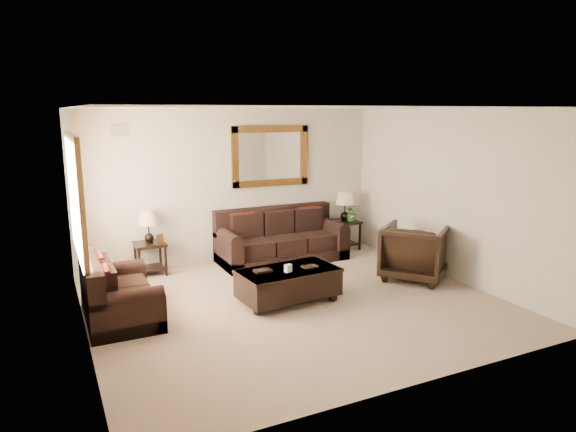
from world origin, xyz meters
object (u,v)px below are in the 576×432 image
sofa (281,241)px  end_table_left (149,233)px  coffee_table (288,282)px  end_table_right (345,212)px  armchair (415,249)px  loveseat (116,297)px

sofa → end_table_left: size_ratio=2.12×
sofa → coffee_table: (-0.79, -1.96, -0.04)m
end_table_right → coffee_table: end_table_right is taller
coffee_table → end_table_right: bearing=38.5°
sofa → armchair: 2.43m
end_table_right → coffee_table: (-2.24, -2.11, -0.45)m
coffee_table → loveseat: bearing=165.2°
sofa → loveseat: bearing=-153.2°
loveseat → coffee_table: (2.28, -0.40, -0.01)m
loveseat → end_table_right: end_table_right is taller
sofa → loveseat: size_ratio=1.55×
coffee_table → sofa: bearing=63.3°
loveseat → armchair: armchair is taller
end_table_left → armchair: end_table_left is taller
sofa → coffee_table: bearing=-112.0°
sofa → end_table_left: (-2.30, 0.16, 0.36)m
sofa → coffee_table: size_ratio=1.57×
loveseat → armchair: size_ratio=1.52×
sofa → end_table_left: end_table_left is taller
end_table_right → coffee_table: size_ratio=0.78×
armchair → end_table_left: bearing=23.2°
loveseat → sofa: bearing=-63.2°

